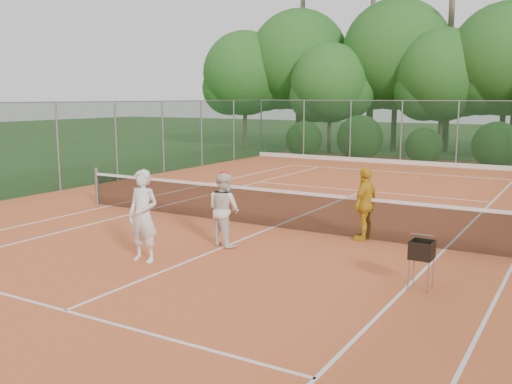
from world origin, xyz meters
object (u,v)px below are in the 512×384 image
(player_yellow, at_px, (365,204))
(player_center_grp, at_px, (224,209))
(player_white, at_px, (143,216))
(ball_hopper, at_px, (422,251))

(player_yellow, bearing_deg, player_center_grp, -45.16)
(player_center_grp, bearing_deg, player_yellow, 39.53)
(player_white, bearing_deg, player_center_grp, 65.17)
(player_white, xyz_separation_m, player_yellow, (3.12, 3.79, -0.08))
(player_center_grp, xyz_separation_m, ball_hopper, (4.39, -0.69, -0.15))
(player_white, distance_m, player_center_grp, 1.91)
(ball_hopper, bearing_deg, player_yellow, 117.10)
(ball_hopper, bearing_deg, player_white, -176.68)
(player_center_grp, distance_m, ball_hopper, 4.44)
(player_center_grp, distance_m, player_yellow, 3.15)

